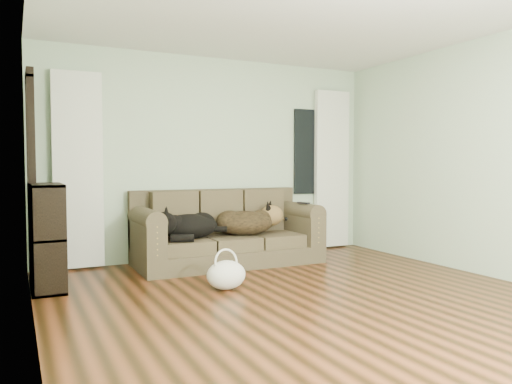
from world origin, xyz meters
name	(u,v)px	position (x,y,z in m)	size (l,w,h in m)	color
floor	(318,303)	(0.00, 0.00, 0.00)	(5.00, 5.00, 0.00)	black
ceiling	(320,0)	(0.00, 0.00, 2.60)	(5.00, 5.00, 0.00)	white
wall_back	(214,158)	(0.00, 2.50, 1.30)	(4.50, 0.04, 2.60)	#B0CDA8
wall_left	(33,151)	(-2.25, 0.00, 1.30)	(0.04, 5.00, 2.60)	#B0CDA8
wall_right	(499,156)	(2.25, 0.00, 1.30)	(0.04, 5.00, 2.60)	#B0CDA8
curtain_left	(78,170)	(-1.70, 2.42, 1.15)	(0.55, 0.08, 2.25)	white
curtain_right	(332,169)	(1.80, 2.42, 1.15)	(0.55, 0.08, 2.25)	white
window_pane	(309,152)	(1.45, 2.47, 1.40)	(0.50, 0.03, 1.20)	black
door_casing	(32,180)	(-2.20, 2.05, 1.05)	(0.07, 0.60, 2.10)	black
sofa	(228,227)	(-0.02, 1.98, 0.45)	(2.23, 0.96, 0.91)	#393024
dog_black_lab	(187,228)	(-0.56, 1.93, 0.48)	(0.70, 0.49, 0.30)	black
dog_shepherd	(247,223)	(0.22, 1.95, 0.49)	(0.75, 0.53, 0.33)	black
tv_remote	(303,203)	(0.93, 1.78, 0.73)	(0.05, 0.17, 0.02)	black
tote_bag	(226,273)	(-0.53, 0.81, 0.16)	(0.39, 0.30, 0.28)	silver
bookshelf	(47,237)	(-2.09, 1.64, 0.50)	(0.31, 0.82, 1.03)	black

